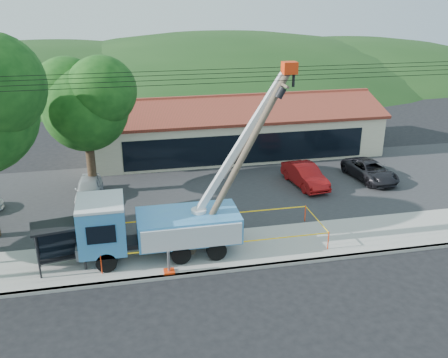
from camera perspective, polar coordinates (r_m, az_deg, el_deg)
ground at (r=22.46m, az=2.95°, el=-13.12°), size 120.00×120.00×0.00m
curb at (r=24.13m, az=1.66°, el=-10.23°), size 60.00×0.25×0.15m
sidewalk at (r=25.72m, az=0.66°, el=-8.06°), size 60.00×4.00×0.15m
parking_lot at (r=32.80m, az=-2.39°, el=-1.37°), size 60.00×12.00×0.10m
strip_mall at (r=40.36m, az=1.26°, el=5.78°), size 22.50×8.53×4.67m
tree_lot at (r=31.60m, az=-15.65°, el=8.70°), size 6.30×5.60×8.94m
hill_west at (r=74.64m, az=-19.88°, el=10.29°), size 78.40×56.00×28.00m
hill_center at (r=75.45m, az=-0.40°, el=11.64°), size 89.60×64.00×32.00m
hill_east at (r=81.80m, az=13.76°, el=11.81°), size 72.80×52.00×26.00m
utility_truck at (r=24.62m, az=-7.89°, el=-5.07°), size 10.51×4.20×9.28m
leaning_pole at (r=23.71m, az=2.21°, el=2.67°), size 5.02×1.79×9.16m
bus_shelter at (r=24.60m, az=-18.38°, el=-6.11°), size 2.58×1.83×2.29m
caution_tape at (r=25.69m, az=-1.22°, el=-6.08°), size 11.27×3.34×0.96m
car_silver at (r=32.72m, az=-15.04°, el=-2.28°), size 1.72×4.00×1.34m
car_red at (r=34.03m, az=9.16°, el=-0.87°), size 2.09×4.56×1.45m
car_dark at (r=36.06m, az=16.23°, el=-0.18°), size 2.71×4.89×1.29m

